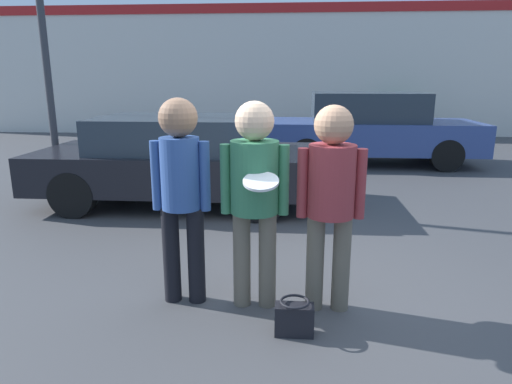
# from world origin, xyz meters

# --- Properties ---
(ground_plane) EXTENTS (56.00, 56.00, 0.00)m
(ground_plane) POSITION_xyz_m (0.00, 0.00, 0.00)
(ground_plane) COLOR #3F3F42
(storefront_building) EXTENTS (24.00, 0.22, 4.26)m
(storefront_building) POSITION_xyz_m (0.00, 12.02, 2.16)
(storefront_building) COLOR silver
(storefront_building) RESTS_ON ground
(person_left) EXTENTS (0.50, 0.33, 1.78)m
(person_left) POSITION_xyz_m (-1.02, -0.16, 1.07)
(person_left) COLOR black
(person_left) RESTS_ON ground
(person_middle_with_frisbee) EXTENTS (0.57, 0.62, 1.76)m
(person_middle_with_frisbee) POSITION_xyz_m (-0.39, -0.20, 1.07)
(person_middle_with_frisbee) COLOR #665B4C
(person_middle_with_frisbee) RESTS_ON ground
(person_right) EXTENTS (0.55, 0.38, 1.74)m
(person_right) POSITION_xyz_m (0.23, -0.21, 1.05)
(person_right) COLOR #665B4C
(person_right) RESTS_ON ground
(parked_car_near) EXTENTS (4.33, 1.96, 1.36)m
(parked_car_near) POSITION_xyz_m (-1.85, 3.05, 0.70)
(parked_car_near) COLOR black
(parked_car_near) RESTS_ON ground
(parked_car_far) EXTENTS (4.73, 1.87, 1.60)m
(parked_car_far) POSITION_xyz_m (1.66, 6.73, 0.80)
(parked_car_far) COLOR #334784
(parked_car_far) RESTS_ON ground
(shrub) EXTENTS (1.36, 1.36, 1.36)m
(shrub) POSITION_xyz_m (3.25, 11.16, 0.68)
(shrub) COLOR #285B2D
(shrub) RESTS_ON ground
(handbag) EXTENTS (0.30, 0.23, 0.29)m
(handbag) POSITION_xyz_m (-0.05, -0.65, 0.14)
(handbag) COLOR black
(handbag) RESTS_ON ground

